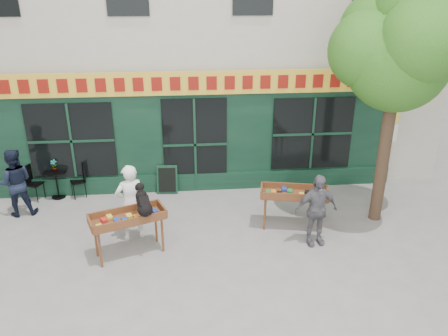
{
  "coord_description": "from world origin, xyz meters",
  "views": [
    {
      "loc": [
        -0.26,
        -8.74,
        5.23
      ],
      "look_at": [
        0.61,
        0.5,
        1.39
      ],
      "focal_mm": 35.0,
      "sensor_mm": 36.0,
      "label": 1
    }
  ],
  "objects_px": {
    "man_left": "(15,183)",
    "man_right": "(316,210)",
    "book_cart_center": "(128,220)",
    "book_cart_right": "(294,195)",
    "bistro_table": "(56,179)",
    "dog": "(143,200)",
    "woman": "(131,203)"
  },
  "relations": [
    {
      "from": "book_cart_right",
      "to": "man_right",
      "type": "height_order",
      "value": "man_right"
    },
    {
      "from": "book_cart_center",
      "to": "bistro_table",
      "type": "height_order",
      "value": "book_cart_center"
    },
    {
      "from": "book_cart_center",
      "to": "man_left",
      "type": "distance_m",
      "value": 3.56
    },
    {
      "from": "man_right",
      "to": "bistro_table",
      "type": "height_order",
      "value": "man_right"
    },
    {
      "from": "man_right",
      "to": "man_left",
      "type": "distance_m",
      "value": 7.18
    },
    {
      "from": "bistro_table",
      "to": "woman",
      "type": "bearing_deg",
      "value": -45.66
    },
    {
      "from": "dog",
      "to": "book_cart_right",
      "type": "distance_m",
      "value": 3.47
    },
    {
      "from": "woman",
      "to": "man_left",
      "type": "relative_size",
      "value": 1.03
    },
    {
      "from": "dog",
      "to": "man_left",
      "type": "xyz_separation_m",
      "value": [
        -3.26,
        2.09,
        -0.44
      ]
    },
    {
      "from": "man_right",
      "to": "bistro_table",
      "type": "relative_size",
      "value": 2.15
    },
    {
      "from": "woman",
      "to": "book_cart_center",
      "type": "bearing_deg",
      "value": 69.1
    },
    {
      "from": "woman",
      "to": "bistro_table",
      "type": "bearing_deg",
      "value": -66.56
    },
    {
      "from": "book_cart_right",
      "to": "man_left",
      "type": "height_order",
      "value": "man_left"
    },
    {
      "from": "man_right",
      "to": "man_left",
      "type": "bearing_deg",
      "value": 155.93
    },
    {
      "from": "book_cart_center",
      "to": "man_right",
      "type": "distance_m",
      "value": 3.99
    },
    {
      "from": "dog",
      "to": "bistro_table",
      "type": "xyz_separation_m",
      "value": [
        -2.56,
        2.96,
        -0.75
      ]
    },
    {
      "from": "book_cart_center",
      "to": "man_left",
      "type": "bearing_deg",
      "value": 124.03
    },
    {
      "from": "woman",
      "to": "man_right",
      "type": "bearing_deg",
      "value": 150.59
    },
    {
      "from": "woman",
      "to": "man_right",
      "type": "height_order",
      "value": "woman"
    },
    {
      "from": "book_cart_right",
      "to": "man_right",
      "type": "xyz_separation_m",
      "value": [
        0.3,
        -0.75,
        -0.01
      ]
    },
    {
      "from": "bistro_table",
      "to": "man_left",
      "type": "xyz_separation_m",
      "value": [
        -0.7,
        -0.87,
        0.31
      ]
    },
    {
      "from": "book_cart_center",
      "to": "man_left",
      "type": "xyz_separation_m",
      "value": [
        -2.91,
        2.04,
        0.03
      ]
    },
    {
      "from": "man_left",
      "to": "man_right",
      "type": "bearing_deg",
      "value": 150.74
    },
    {
      "from": "woman",
      "to": "man_left",
      "type": "distance_m",
      "value": 3.23
    },
    {
      "from": "woman",
      "to": "bistro_table",
      "type": "relative_size",
      "value": 2.32
    },
    {
      "from": "book_cart_center",
      "to": "man_right",
      "type": "bearing_deg",
      "value": -20.13
    },
    {
      "from": "book_cart_center",
      "to": "dog",
      "type": "xyz_separation_m",
      "value": [
        0.35,
        -0.05,
        0.47
      ]
    },
    {
      "from": "dog",
      "to": "bistro_table",
      "type": "relative_size",
      "value": 0.79
    },
    {
      "from": "book_cart_center",
      "to": "woman",
      "type": "distance_m",
      "value": 0.65
    },
    {
      "from": "dog",
      "to": "man_left",
      "type": "height_order",
      "value": "man_left"
    },
    {
      "from": "book_cart_center",
      "to": "book_cart_right",
      "type": "height_order",
      "value": "same"
    },
    {
      "from": "woman",
      "to": "dog",
      "type": "bearing_deg",
      "value": 95.67
    }
  ]
}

